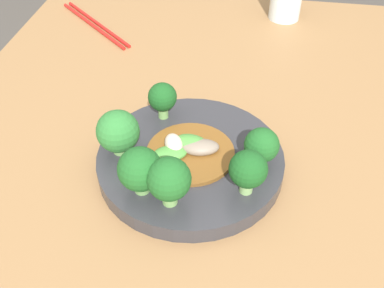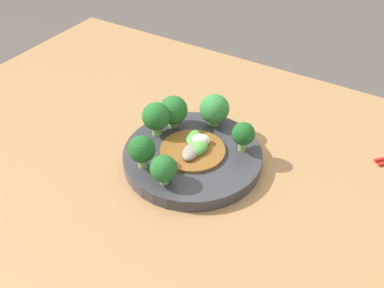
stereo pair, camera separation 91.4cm
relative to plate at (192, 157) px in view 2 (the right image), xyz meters
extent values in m
cube|color=olive|center=(-0.02, 0.00, -0.39)|extent=(1.19, 0.83, 0.75)
cylinder|color=#333338|center=(0.00, 0.00, 0.00)|extent=(0.26, 0.26, 0.02)
cylinder|color=#70A356|center=(-0.01, 0.10, 0.02)|extent=(0.02, 0.02, 0.01)
sphere|color=#2D7533|center=(-0.01, 0.10, 0.05)|extent=(0.06, 0.06, 0.06)
cylinder|color=#89B76B|center=(0.00, -0.09, 0.02)|extent=(0.02, 0.02, 0.01)
sphere|color=#1E5B23|center=(0.00, -0.09, 0.04)|extent=(0.05, 0.05, 0.05)
cylinder|color=#70A356|center=(-0.07, 0.05, 0.02)|extent=(0.02, 0.02, 0.02)
sphere|color=#1E5B23|center=(-0.07, 0.05, 0.05)|extent=(0.06, 0.06, 0.06)
cylinder|color=#7AAD5B|center=(0.08, 0.06, 0.02)|extent=(0.01, 0.01, 0.02)
sphere|color=#19511E|center=(0.08, 0.06, 0.05)|extent=(0.04, 0.04, 0.04)
cylinder|color=#7AAD5B|center=(-0.09, 0.01, 0.02)|extent=(0.02, 0.02, 0.02)
sphere|color=#1E5B23|center=(-0.09, 0.01, 0.05)|extent=(0.05, 0.05, 0.05)
cylinder|color=#89B76B|center=(-0.05, -0.08, 0.02)|extent=(0.02, 0.02, 0.02)
sphere|color=#19511E|center=(-0.05, -0.08, 0.05)|extent=(0.05, 0.05, 0.05)
cylinder|color=brown|center=(0.00, 0.00, 0.02)|extent=(0.12, 0.12, 0.01)
ellipsoid|color=#4C933D|center=(-0.01, 0.03, 0.02)|extent=(0.04, 0.05, 0.01)
ellipsoid|color=#4C933D|center=(0.01, 0.00, 0.02)|extent=(0.04, 0.05, 0.02)
ellipsoid|color=gray|center=(0.00, -0.01, 0.02)|extent=(0.04, 0.06, 0.02)
ellipsoid|color=beige|center=(0.00, 0.03, 0.03)|extent=(0.04, 0.04, 0.02)
camera|label=1|loc=(-0.44, -0.07, 0.44)|focal=42.00mm
camera|label=2|loc=(0.33, -0.55, 0.55)|focal=42.00mm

